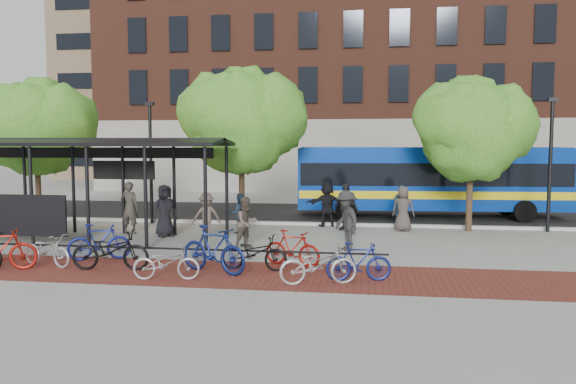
# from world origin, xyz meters

# --- Properties ---
(ground) EXTENTS (160.00, 160.00, 0.00)m
(ground) POSITION_xyz_m (0.00, 0.00, 0.00)
(ground) COLOR #9E9E99
(ground) RESTS_ON ground
(asphalt_street) EXTENTS (160.00, 8.00, 0.01)m
(asphalt_street) POSITION_xyz_m (0.00, 8.00, 0.01)
(asphalt_street) COLOR black
(asphalt_street) RESTS_ON ground
(curb) EXTENTS (160.00, 0.25, 0.12)m
(curb) POSITION_xyz_m (0.00, 4.00, 0.06)
(curb) COLOR #B7B7B2
(curb) RESTS_ON ground
(brick_strip) EXTENTS (24.00, 3.00, 0.01)m
(brick_strip) POSITION_xyz_m (-2.00, -5.00, 0.00)
(brick_strip) COLOR maroon
(brick_strip) RESTS_ON ground
(bike_rack_rail) EXTENTS (12.00, 0.05, 0.95)m
(bike_rack_rail) POSITION_xyz_m (-3.30, -4.10, 0.00)
(bike_rack_rail) COLOR black
(bike_rack_rail) RESTS_ON ground
(building_brick) EXTENTS (55.00, 14.00, 20.00)m
(building_brick) POSITION_xyz_m (10.00, 26.00, 10.00)
(building_brick) COLOR brown
(building_brick) RESTS_ON ground
(building_tower) EXTENTS (22.00, 22.00, 30.00)m
(building_tower) POSITION_xyz_m (-16.00, 40.00, 15.00)
(building_tower) COLOR #7A664C
(building_tower) RESTS_ON ground
(bus_shelter) EXTENTS (10.60, 3.07, 3.60)m
(bus_shelter) POSITION_xyz_m (-8.13, -0.48, 3.00)
(bus_shelter) COLOR black
(bus_shelter) RESTS_ON ground
(tree_a) EXTENTS (4.90, 4.00, 6.18)m
(tree_a) POSITION_xyz_m (-11.91, 3.35, 4.24)
(tree_a) COLOR #382619
(tree_a) RESTS_ON ground
(tree_b) EXTENTS (5.15, 4.20, 6.47)m
(tree_b) POSITION_xyz_m (-2.90, 3.35, 4.46)
(tree_b) COLOR #382619
(tree_b) RESTS_ON ground
(tree_c) EXTENTS (4.66, 3.80, 5.92)m
(tree_c) POSITION_xyz_m (6.09, 3.35, 4.05)
(tree_c) COLOR #382619
(tree_c) RESTS_ON ground
(lamp_post_left) EXTENTS (0.35, 0.20, 5.12)m
(lamp_post_left) POSITION_xyz_m (-7.00, 3.60, 2.75)
(lamp_post_left) COLOR black
(lamp_post_left) RESTS_ON ground
(lamp_post_right) EXTENTS (0.35, 0.20, 5.12)m
(lamp_post_right) POSITION_xyz_m (9.00, 3.60, 2.75)
(lamp_post_right) COLOR black
(lamp_post_right) RESTS_ON ground
(bus) EXTENTS (12.09, 3.44, 3.22)m
(bus) POSITION_xyz_m (4.90, 7.16, 1.85)
(bus) COLOR #083092
(bus) RESTS_ON ground
(bike_2) EXTENTS (1.82, 1.10, 0.90)m
(bike_2) POSITION_xyz_m (-6.68, -4.81, 0.45)
(bike_2) COLOR #B9B9BC
(bike_2) RESTS_ON ground
(bike_3) EXTENTS (1.84, 1.17, 1.07)m
(bike_3) POSITION_xyz_m (-5.63, -3.83, 0.54)
(bike_3) COLOR navy
(bike_3) RESTS_ON ground
(bike_4) EXTENTS (2.14, 0.98, 1.09)m
(bike_4) POSITION_xyz_m (-4.70, -5.02, 0.54)
(bike_4) COLOR black
(bike_4) RESTS_ON ground
(bike_6) EXTENTS (1.74, 0.83, 0.88)m
(bike_6) POSITION_xyz_m (-2.84, -5.84, 0.44)
(bike_6) COLOR #99999B
(bike_6) RESTS_ON ground
(bike_7) EXTENTS (2.15, 1.40, 1.26)m
(bike_7) POSITION_xyz_m (-1.87, -4.95, 0.63)
(bike_7) COLOR navy
(bike_7) RESTS_ON ground
(bike_8) EXTENTS (1.88, 0.79, 0.96)m
(bike_8) POSITION_xyz_m (-0.88, -4.48, 0.48)
(bike_8) COLOR black
(bike_8) RESTS_ON ground
(bike_9) EXTENTS (1.74, 0.97, 1.01)m
(bike_9) POSITION_xyz_m (0.06, -3.81, 0.50)
(bike_9) COLOR #9F150E
(bike_9) RESTS_ON ground
(bike_10) EXTENTS (2.00, 1.13, 0.99)m
(bike_10) POSITION_xyz_m (0.96, -5.76, 0.50)
(bike_10) COLOR #A5A4A7
(bike_10) RESTS_ON ground
(bike_11) EXTENTS (1.68, 0.71, 0.98)m
(bike_11) POSITION_xyz_m (1.92, -5.29, 0.49)
(bike_11) COLOR navy
(bike_11) RESTS_ON ground
(pedestrian_0) EXTENTS (1.09, 1.08, 1.90)m
(pedestrian_0) POSITION_xyz_m (-5.21, 0.41, 0.95)
(pedestrian_0) COLOR black
(pedestrian_0) RESTS_ON ground
(pedestrian_1) EXTENTS (0.74, 0.50, 1.98)m
(pedestrian_1) POSITION_xyz_m (-6.77, 0.86, 0.99)
(pedestrian_1) COLOR #3C3630
(pedestrian_1) RESTS_ON ground
(pedestrian_2) EXTENTS (0.91, 0.84, 1.52)m
(pedestrian_2) POSITION_xyz_m (-2.69, 1.53, 0.76)
(pedestrian_2) COLOR #1A293D
(pedestrian_2) RESTS_ON ground
(pedestrian_3) EXTENTS (1.10, 0.70, 1.62)m
(pedestrian_3) POSITION_xyz_m (-3.64, 0.39, 0.81)
(pedestrian_3) COLOR brown
(pedestrian_3) RESTS_ON ground
(pedestrian_4) EXTENTS (1.15, 0.96, 1.83)m
(pedestrian_4) POSITION_xyz_m (1.25, 2.87, 0.92)
(pedestrian_4) COLOR #252525
(pedestrian_4) RESTS_ON ground
(pedestrian_5) EXTENTS (1.78, 1.12, 1.83)m
(pedestrian_5) POSITION_xyz_m (0.46, 3.80, 0.92)
(pedestrian_5) COLOR black
(pedestrian_5) RESTS_ON ground
(pedestrian_6) EXTENTS (0.93, 0.67, 1.76)m
(pedestrian_6) POSITION_xyz_m (3.48, 2.94, 0.88)
(pedestrian_6) COLOR #443A36
(pedestrian_6) RESTS_ON ground
(pedestrian_7) EXTENTS (0.65, 0.45, 1.73)m
(pedestrian_7) POSITION_xyz_m (3.44, 3.69, 0.87)
(pedestrian_7) COLOR #22364F
(pedestrian_7) RESTS_ON ground
(pedestrian_8) EXTENTS (1.02, 1.04, 1.69)m
(pedestrian_8) POSITION_xyz_m (-1.75, -1.50, 0.84)
(pedestrian_8) COLOR #50463B
(pedestrian_8) RESTS_ON ground
(pedestrian_9) EXTENTS (1.23, 1.43, 1.92)m
(pedestrian_9) POSITION_xyz_m (1.45, -1.30, 0.96)
(pedestrian_9) COLOR #272727
(pedestrian_9) RESTS_ON ground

